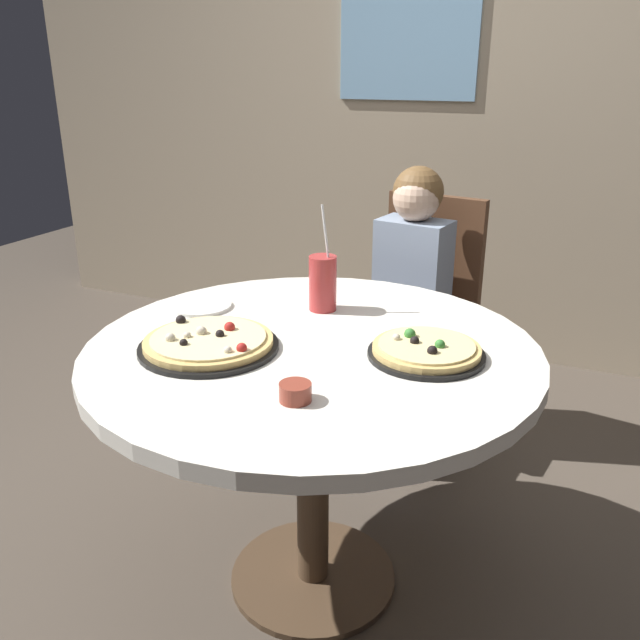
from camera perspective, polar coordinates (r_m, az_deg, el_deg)
name	(u,v)px	position (r m, az deg, el deg)	size (l,w,h in m)	color
ground_plane	(313,578)	(2.10, -0.60, -21.34)	(8.00, 8.00, 0.00)	#4C4238
wall_with_window	(484,57)	(3.39, 13.93, 21.11)	(5.20, 0.14, 2.90)	tan
dining_table	(312,381)	(1.73, -0.68, -5.32)	(1.16, 1.16, 0.75)	silver
chair_wooden	(422,305)	(2.65, 8.76, 1.31)	(0.46, 0.46, 0.95)	brown
diner_child	(401,330)	(2.51, 7.01, -0.87)	(0.31, 0.43, 1.08)	#3F4766
pizza_veggie	(426,350)	(1.63, 9.13, -2.60)	(0.29, 0.29, 0.05)	black
pizza_cheese	(208,343)	(1.68, -9.59, -1.95)	(0.35, 0.35, 0.05)	black
soda_cup	(323,283)	(1.90, 0.24, 3.22)	(0.08, 0.08, 0.31)	#B73333
sauce_bowl	(295,392)	(1.40, -2.14, -6.23)	(0.07, 0.07, 0.04)	brown
plate_small	(201,306)	(1.97, -10.23, 1.22)	(0.18, 0.18, 0.01)	white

